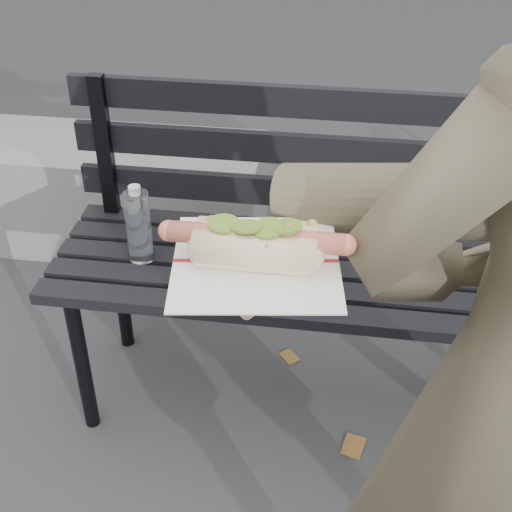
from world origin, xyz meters
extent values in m
cylinder|color=black|center=(-0.59, 0.70, 0.23)|extent=(0.04, 0.04, 0.45)
cylinder|color=black|center=(-0.59, 1.04, 0.23)|extent=(0.04, 0.04, 0.45)
cube|color=black|center=(0.08, 0.69, 0.47)|extent=(1.50, 0.07, 0.03)
cube|color=black|center=(0.08, 0.78, 0.47)|extent=(1.50, 0.07, 0.03)
cube|color=black|center=(0.08, 0.87, 0.47)|extent=(1.50, 0.07, 0.03)
cube|color=black|center=(0.08, 0.96, 0.47)|extent=(1.50, 0.07, 0.03)
cube|color=black|center=(0.08, 1.05, 0.47)|extent=(1.50, 0.07, 0.03)
cube|color=black|center=(-0.59, 1.06, 0.67)|extent=(0.04, 0.03, 0.42)
cube|color=black|center=(0.08, 1.08, 0.57)|extent=(1.50, 0.02, 0.08)
cube|color=black|center=(0.08, 1.08, 0.70)|extent=(1.50, 0.02, 0.08)
cube|color=black|center=(0.08, 1.08, 0.83)|extent=(1.50, 0.02, 0.08)
cylinder|color=white|center=(-0.45, 0.85, 0.57)|extent=(0.06, 0.06, 0.19)
cylinder|color=white|center=(-0.45, 0.85, 0.68)|extent=(0.03, 0.03, 0.02)
cube|color=slate|center=(-0.85, 1.63, 0.20)|extent=(1.20, 0.40, 0.40)
cylinder|color=brown|center=(0.21, 0.14, 1.11)|extent=(0.51, 0.23, 0.19)
cylinder|color=#D8A384|center=(0.00, 0.07, 1.05)|extent=(0.09, 0.08, 0.07)
ellipsoid|color=#D8A384|center=(-0.04, 0.06, 1.04)|extent=(0.10, 0.11, 0.03)
cylinder|color=#D8A384|center=(-0.09, 0.03, 1.04)|extent=(0.05, 0.02, 0.02)
cylinder|color=#D8A384|center=(-0.09, 0.05, 1.04)|extent=(0.05, 0.02, 0.02)
cylinder|color=#D8A384|center=(-0.09, 0.07, 1.04)|extent=(0.05, 0.02, 0.02)
cylinder|color=#D8A384|center=(-0.09, 0.09, 1.04)|extent=(0.05, 0.02, 0.02)
cylinder|color=#D8A384|center=(-0.03, 0.01, 1.04)|extent=(0.04, 0.05, 0.02)
cube|color=white|center=(-0.04, 0.06, 1.06)|extent=(0.21, 0.21, 0.00)
cube|color=#B21E1E|center=(-0.04, 0.06, 1.06)|extent=(0.19, 0.03, 0.00)
cylinder|color=#D86A53|center=(-0.04, 0.06, 1.09)|extent=(0.20, 0.02, 0.02)
sphere|color=#D86A53|center=(-0.14, 0.06, 1.09)|extent=(0.03, 0.02, 0.02)
sphere|color=#D86A53|center=(0.06, 0.06, 1.09)|extent=(0.02, 0.02, 0.02)
sphere|color=#9E6B2D|center=(0.00, 0.06, 1.10)|extent=(0.01, 0.01, 0.01)
sphere|color=#9E6B2D|center=(-0.06, 0.05, 1.10)|extent=(0.01, 0.01, 0.01)
sphere|color=#9E6B2D|center=(-0.02, 0.08, 1.10)|extent=(0.01, 0.01, 0.01)
sphere|color=#9E6B2D|center=(0.00, 0.06, 1.09)|extent=(0.01, 0.01, 0.01)
sphere|color=#9E6B2D|center=(-0.02, 0.08, 1.10)|extent=(0.01, 0.01, 0.01)
sphere|color=#9E6B2D|center=(-0.01, 0.05, 1.09)|extent=(0.01, 0.01, 0.01)
sphere|color=#9E6B2D|center=(-0.02, 0.08, 1.09)|extent=(0.01, 0.01, 0.01)
sphere|color=#9E6B2D|center=(-0.05, 0.06, 1.09)|extent=(0.01, 0.01, 0.01)
sphere|color=#9E6B2D|center=(-0.02, 0.08, 1.10)|extent=(0.01, 0.01, 0.01)
sphere|color=#9E6B2D|center=(0.02, 0.05, 1.09)|extent=(0.01, 0.01, 0.01)
sphere|color=#9E6B2D|center=(0.00, 0.07, 1.10)|extent=(0.01, 0.01, 0.01)
sphere|color=#9E6B2D|center=(-0.09, 0.08, 1.10)|extent=(0.01, 0.01, 0.01)
sphere|color=#9E6B2D|center=(-0.03, 0.06, 1.10)|extent=(0.01, 0.01, 0.01)
sphere|color=#9E6B2D|center=(-0.09, 0.07, 1.10)|extent=(0.01, 0.01, 0.01)
sphere|color=#9E6B2D|center=(-0.07, 0.07, 1.10)|extent=(0.01, 0.01, 0.01)
sphere|color=#9E6B2D|center=(-0.04, 0.08, 1.10)|extent=(0.01, 0.01, 0.01)
sphere|color=#9E6B2D|center=(0.00, 0.07, 1.10)|extent=(0.01, 0.01, 0.01)
sphere|color=#9E6B2D|center=(0.02, 0.08, 1.10)|extent=(0.01, 0.01, 0.01)
sphere|color=#9E6B2D|center=(-0.07, 0.07, 1.09)|extent=(0.01, 0.01, 0.01)
sphere|color=#9E6B2D|center=(-0.10, 0.04, 1.10)|extent=(0.01, 0.01, 0.01)
sphere|color=#9E6B2D|center=(-0.01, 0.06, 1.09)|extent=(0.01, 0.01, 0.01)
sphere|color=#9E6B2D|center=(-0.05, 0.06, 1.10)|extent=(0.01, 0.01, 0.01)
sphere|color=#9E6B2D|center=(0.00, 0.07, 1.10)|extent=(0.01, 0.01, 0.01)
sphere|color=#9E6B2D|center=(-0.09, 0.04, 1.10)|extent=(0.01, 0.01, 0.01)
sphere|color=#9E6B2D|center=(-0.02, 0.04, 1.09)|extent=(0.01, 0.01, 0.01)
sphere|color=#9E6B2D|center=(-0.09, 0.08, 1.10)|extent=(0.01, 0.01, 0.01)
cylinder|color=olive|center=(-0.07, 0.06, 1.10)|extent=(0.04, 0.04, 0.01)
cylinder|color=olive|center=(-0.05, 0.06, 1.11)|extent=(0.04, 0.04, 0.01)
cylinder|color=olive|center=(-0.02, 0.06, 1.11)|extent=(0.04, 0.04, 0.01)
cylinder|color=olive|center=(0.00, 0.06, 1.11)|extent=(0.04, 0.04, 0.01)
cube|color=brown|center=(-0.91, 2.11, 0.00)|extent=(0.05, 0.05, 0.00)
cube|color=brown|center=(0.28, 1.96, 0.00)|extent=(0.08, 0.09, 0.00)
cube|color=brown|center=(-0.07, 1.05, 0.00)|extent=(0.07, 0.07, 0.00)
cube|color=brown|center=(0.13, 0.72, 0.00)|extent=(0.07, 0.09, 0.00)
camera|label=1|loc=(0.06, -0.60, 1.53)|focal=50.00mm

